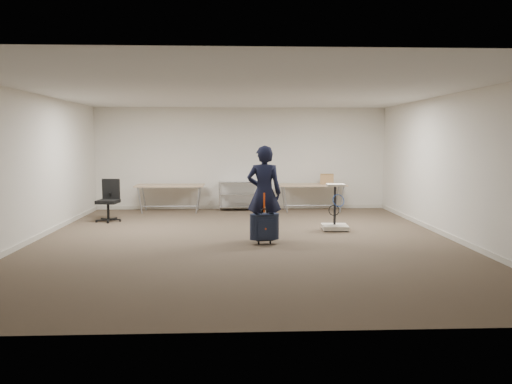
{
  "coord_description": "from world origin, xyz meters",
  "views": [
    {
      "loc": [
        -0.19,
        -9.32,
        1.92
      ],
      "look_at": [
        0.23,
        0.3,
        0.91
      ],
      "focal_mm": 35.0,
      "sensor_mm": 36.0,
      "label": 1
    }
  ],
  "objects": [
    {
      "name": "office_chair",
      "position": [
        -3.16,
        2.49,
        0.3
      ],
      "size": [
        0.6,
        0.6,
        0.99
      ],
      "color": "black",
      "rests_on": "ground"
    },
    {
      "name": "suitcase",
      "position": [
        0.36,
        -0.27,
        0.32
      ],
      "size": [
        0.37,
        0.25,
        0.95
      ],
      "color": "black",
      "rests_on": "ground"
    },
    {
      "name": "person",
      "position": [
        0.38,
        0.17,
        0.91
      ],
      "size": [
        0.71,
        0.52,
        1.81
      ],
      "primitive_type": "imported",
      "rotation": [
        0.0,
        0.0,
        3.01
      ],
      "color": "black",
      "rests_on": "ground"
    },
    {
      "name": "folding_table_left",
      "position": [
        -1.9,
        3.95,
        0.68
      ],
      "size": [
        1.8,
        0.75,
        0.73
      ],
      "color": "tan",
      "rests_on": "ground"
    },
    {
      "name": "ground",
      "position": [
        0.0,
        0.0,
        0.0
      ],
      "size": [
        9.0,
        9.0,
        0.0
      ],
      "primitive_type": "plane",
      "color": "#433529",
      "rests_on": "ground"
    },
    {
      "name": "folding_table_right",
      "position": [
        1.9,
        3.95,
        0.68
      ],
      "size": [
        1.8,
        0.75,
        0.73
      ],
      "color": "tan",
      "rests_on": "ground"
    },
    {
      "name": "equipment_cart",
      "position": [
        1.95,
        1.11,
        0.26
      ],
      "size": [
        0.57,
        0.57,
        0.99
      ],
      "color": "beige",
      "rests_on": "ground"
    },
    {
      "name": "room_shell",
      "position": [
        0.0,
        1.38,
        0.05
      ],
      "size": [
        8.0,
        9.0,
        9.0
      ],
      "color": "silver",
      "rests_on": "ground"
    },
    {
      "name": "cardboard_box",
      "position": [
        2.31,
        4.03,
        0.86
      ],
      "size": [
        0.4,
        0.33,
        0.27
      ],
      "primitive_type": "cube",
      "rotation": [
        0.0,
        0.0,
        -0.19
      ],
      "color": "#926844",
      "rests_on": "folding_table_right"
    },
    {
      "name": "wire_shelf",
      "position": [
        0.0,
        4.2,
        0.44
      ],
      "size": [
        1.22,
        0.47,
        0.8
      ],
      "color": "silver",
      "rests_on": "ground"
    }
  ]
}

